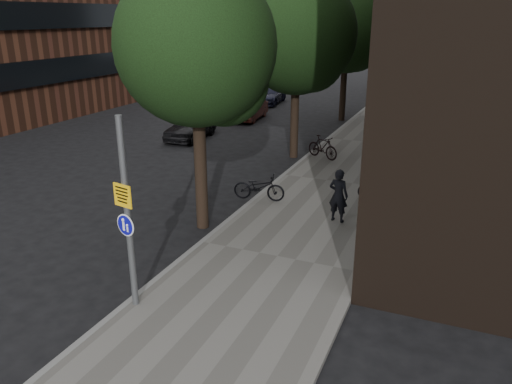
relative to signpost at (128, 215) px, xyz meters
The scene contains 15 objects.
ground 2.85m from the signpost, ahead, with size 120.00×120.00×0.00m, color black.
sidewalk 10.43m from the signpost, 78.41° to the left, with size 4.50×60.00×0.12m, color #66635E.
curb_edge 10.23m from the signpost, 91.15° to the left, with size 0.15×60.00×0.13m, color slate.
street_tree_near 5.52m from the signpost, 98.93° to the left, with size 4.40×4.40×7.50m.
street_tree_mid 13.48m from the signpost, 93.18° to the left, with size 5.00×5.00×7.80m.
street_tree_far 22.34m from the signpost, 91.89° to the left, with size 5.00×5.00×7.80m.
signpost is the anchor object (origin of this frame).
pedestrian 7.01m from the signpost, 65.13° to the left, with size 0.60×0.39×1.65m, color black.
parked_bike_facade_near 9.53m from the signpost, 66.08° to the left, with size 0.53×1.53×0.80m, color black.
parked_bike_facade_far 12.45m from the signpost, 74.10° to the left, with size 0.44×1.54×0.93m, color black.
parked_bike_curb_near 7.20m from the signpost, 90.00° to the left, with size 0.61×1.75×0.92m, color black.
parked_bike_curb_far 13.02m from the signpost, 87.55° to the left, with size 0.47×1.67×1.00m, color black.
parked_car_near 15.96m from the signpost, 115.55° to the left, with size 1.58×3.94×1.34m, color black.
parked_car_mid 20.95m from the signpost, 106.73° to the left, with size 1.30×3.72×1.22m, color #592219.
parked_car_far 26.96m from the signpost, 105.34° to the left, with size 1.80×4.43×1.28m, color #1C1D32.
Camera 1 is at (4.29, -7.67, 6.08)m, focal length 35.00 mm.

